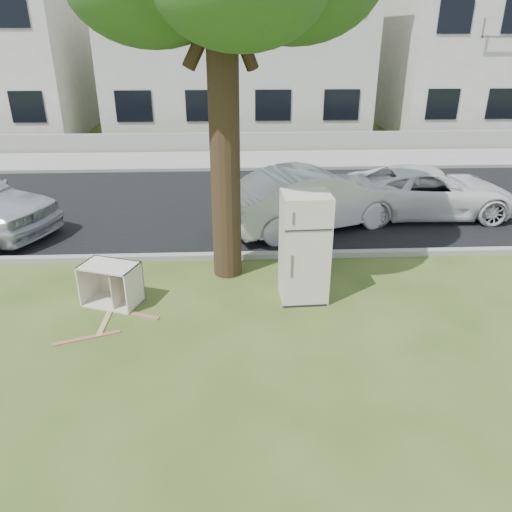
{
  "coord_description": "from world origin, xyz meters",
  "views": [
    {
      "loc": [
        -0.26,
        -7.02,
        4.38
      ],
      "look_at": [
        0.1,
        0.6,
        0.89
      ],
      "focal_mm": 35.0,
      "sensor_mm": 36.0,
      "label": 1
    }
  ],
  "objects_px": {
    "fridge": "(304,247)",
    "car_center": "(314,198)",
    "cabinet": "(111,284)",
    "car_right": "(429,191)"
  },
  "relations": [
    {
      "from": "fridge",
      "to": "car_right",
      "type": "bearing_deg",
      "value": 45.49
    },
    {
      "from": "fridge",
      "to": "car_center",
      "type": "height_order",
      "value": "fridge"
    },
    {
      "from": "cabinet",
      "to": "car_right",
      "type": "height_order",
      "value": "car_right"
    },
    {
      "from": "car_right",
      "to": "cabinet",
      "type": "bearing_deg",
      "value": 122.26
    },
    {
      "from": "fridge",
      "to": "cabinet",
      "type": "xyz_separation_m",
      "value": [
        -3.34,
        -0.07,
        -0.59
      ]
    },
    {
      "from": "car_center",
      "to": "car_right",
      "type": "height_order",
      "value": "car_center"
    },
    {
      "from": "car_center",
      "to": "car_right",
      "type": "bearing_deg",
      "value": -97.08
    },
    {
      "from": "cabinet",
      "to": "car_center",
      "type": "relative_size",
      "value": 0.21
    },
    {
      "from": "cabinet",
      "to": "fridge",
      "type": "bearing_deg",
      "value": 21.11
    },
    {
      "from": "car_right",
      "to": "fridge",
      "type": "bearing_deg",
      "value": 139.34
    }
  ]
}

